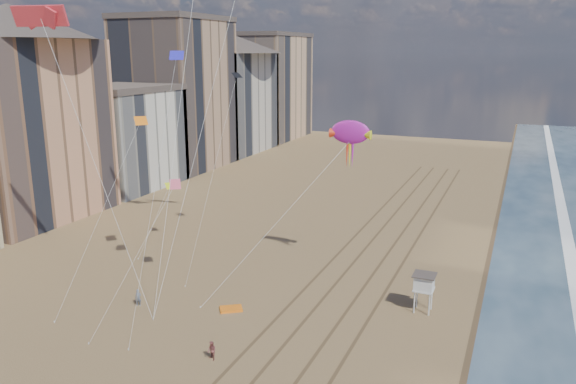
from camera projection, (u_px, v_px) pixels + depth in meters
The scene contains 10 objects.
wet_sand at pixel (530, 269), 59.58m from camera, with size 260.00×260.00×0.00m, color #42301E.
foam at pixel (574, 275), 58.00m from camera, with size 260.00×260.00×0.00m, color white.
tracks at pixel (354, 279), 56.85m from camera, with size 7.68×120.00×0.01m.
buildings at pixel (159, 101), 103.55m from camera, with size 34.72×131.35×29.00m.
lifeguard_stand at pixel (424, 283), 49.22m from camera, with size 1.94×1.94×3.50m.
grounded_kite at pixel (231, 309), 50.05m from camera, with size 1.96×1.24×0.22m, color orange.
show_kite at pixel (350, 133), 54.48m from camera, with size 7.01×6.80×21.18m.
kite_flyer_a at pixel (138, 298), 50.72m from camera, with size 0.58×0.38×1.58m, color slate.
kite_flyer_b at pixel (212, 351), 41.84m from camera, with size 0.72×0.56×1.48m, color brown.
small_kites at pixel (175, 125), 53.86m from camera, with size 13.54×17.18×15.68m.
Camera 1 is at (16.98, -21.41, 22.47)m, focal length 35.00 mm.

